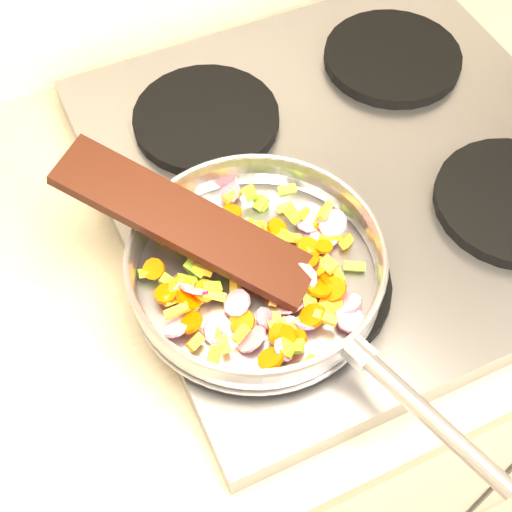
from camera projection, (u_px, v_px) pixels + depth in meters
name	position (u px, v px, depth m)	size (l,w,h in m)	color
cooktop	(351.00, 173.00, 0.91)	(0.60, 0.60, 0.04)	#939399
grate_fl	(304.00, 286.00, 0.78)	(0.19, 0.19, 0.02)	black
grate_bl	(206.00, 119.00, 0.92)	(0.19, 0.19, 0.02)	black
grate_br	(392.00, 57.00, 0.99)	(0.19, 0.19, 0.02)	black
saute_pan	(258.00, 267.00, 0.75)	(0.31, 0.47, 0.05)	#9E9EA5
vegetable_heap	(260.00, 273.00, 0.76)	(0.24, 0.26, 0.05)	#C61350
wooden_spatula	(186.00, 222.00, 0.74)	(0.29, 0.07, 0.01)	black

